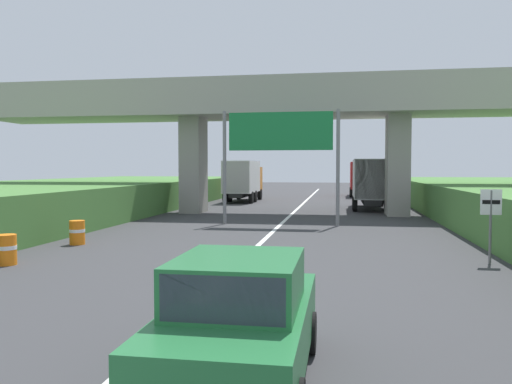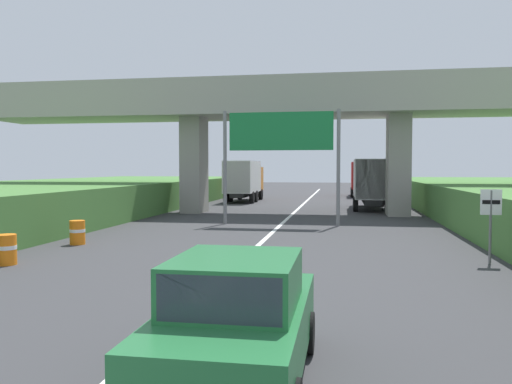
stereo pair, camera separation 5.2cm
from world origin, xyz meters
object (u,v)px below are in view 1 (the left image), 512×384
Objects in this scene: truck_red at (362,177)px; truck_silver at (370,181)px; car_green at (240,321)px; construction_barrel_3 at (77,232)px; overhead_highway_sign at (280,139)px; truck_orange at (243,179)px; construction_barrel_2 at (7,249)px; speed_limit_sign at (491,215)px.

truck_red is 16.15m from truck_silver.
truck_silver is 1.78× the size of car_green.
construction_barrel_3 is at bearing 126.95° from car_green.
construction_barrel_3 is (-6.71, -7.79, -3.82)m from overhead_highway_sign.
truck_orange is at bearing 100.75° from car_green.
overhead_highway_sign is 0.81× the size of truck_orange.
car_green is 11.02m from construction_barrel_2.
truck_silver is (-0.08, -16.15, 0.00)m from truck_red.
truck_silver reaches higher than speed_limit_sign.
construction_barrel_2 is (-1.51, -29.33, -1.47)m from truck_orange.
construction_barrel_2 is at bearing -92.94° from truck_orange.
speed_limit_sign is (7.40, -9.39, -2.80)m from overhead_highway_sign.
speed_limit_sign is 36.48m from truck_red.
truck_silver is at bearing -90.29° from truck_red.
overhead_highway_sign is at bearing -100.63° from truck_red.
speed_limit_sign is 20.40m from truck_silver.
car_green is at bearing -40.10° from construction_barrel_2.
truck_orange and truck_silver have the same top height.
truck_orange is 25.31m from construction_barrel_3.
car_green is 4.56× the size of construction_barrel_3.
construction_barrel_2 is (-8.42, 7.09, -0.40)m from car_green.
truck_orange is 37.09m from car_green.
construction_barrel_2 is (-11.79, -38.90, -1.47)m from truck_red.
overhead_highway_sign is at bearing -114.67° from truck_silver.
truck_red and truck_orange have the same top height.
construction_barrel_2 is at bearing -119.45° from overhead_highway_sign.
truck_silver is 8.11× the size of construction_barrel_3.
car_green is (6.92, -36.42, -1.08)m from truck_orange.
overhead_highway_sign is 12.28m from speed_limit_sign.
truck_orange is (-12.61, 26.83, 0.46)m from speed_limit_sign.
speed_limit_sign is 11.17m from car_green.
car_green is (-5.69, -9.59, -0.62)m from speed_limit_sign.
truck_silver is at bearing -32.82° from truck_orange.
speed_limit_sign reaches higher than construction_barrel_3.
truck_orange is (-5.21, 17.43, -2.35)m from overhead_highway_sign.
truck_orange is 8.11× the size of construction_barrel_3.
car_green is (-3.36, -46.00, -1.08)m from truck_red.
construction_barrel_3 is at bearing -108.70° from truck_red.
truck_orange is at bearing 147.18° from truck_silver.
truck_red is 46.13m from car_green.
speed_limit_sign is 29.65m from truck_orange.
truck_red is 8.11× the size of construction_barrel_2.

